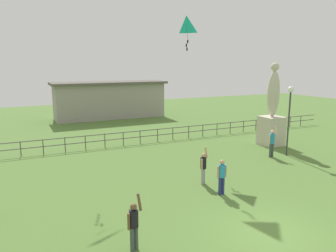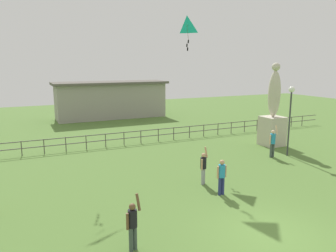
% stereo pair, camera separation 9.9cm
% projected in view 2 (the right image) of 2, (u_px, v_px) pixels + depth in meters
% --- Properties ---
extents(ground_plane, '(80.00, 80.00, 0.00)m').
position_uv_depth(ground_plane, '(271.00, 234.00, 11.12)').
color(ground_plane, '#517533').
extents(statue_monument, '(1.43, 1.43, 5.76)m').
position_uv_depth(statue_monument, '(273.00, 117.00, 22.84)').
color(statue_monument, beige).
rests_on(statue_monument, ground_plane).
extents(lamppost, '(0.36, 0.36, 4.33)m').
position_uv_depth(lamppost, '(291.00, 106.00, 19.99)').
color(lamppost, '#38383D').
rests_on(lamppost, ground_plane).
extents(person_2, '(0.47, 0.33, 1.81)m').
position_uv_depth(person_2, '(203.00, 166.00, 15.56)').
color(person_2, '#99999E').
rests_on(person_2, ground_plane).
extents(person_3, '(0.48, 0.30, 1.60)m').
position_uv_depth(person_3, '(222.00, 175.00, 14.29)').
color(person_3, navy).
rests_on(person_3, ground_plane).
extents(person_4, '(0.49, 0.29, 1.81)m').
position_uv_depth(person_4, '(133.00, 223.00, 10.00)').
color(person_4, '#3F4C47').
rests_on(person_4, ground_plane).
extents(person_5, '(0.52, 0.32, 2.01)m').
position_uv_depth(person_5, '(273.00, 141.00, 20.04)').
color(person_5, '#3F4C47').
rests_on(person_5, ground_plane).
extents(kite_3, '(0.86, 0.87, 1.99)m').
position_uv_depth(kite_3, '(187.00, 26.00, 19.16)').
color(kite_3, '#19B2B2').
extents(waterfront_railing, '(36.04, 0.06, 0.95)m').
position_uv_depth(waterfront_railing, '(131.00, 136.00, 23.36)').
color(waterfront_railing, '#4C4742').
rests_on(waterfront_railing, ground_plane).
extents(pavilion_building, '(11.79, 3.76, 3.82)m').
position_uv_depth(pavilion_building, '(111.00, 100.00, 34.56)').
color(pavilion_building, gray).
rests_on(pavilion_building, ground_plane).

